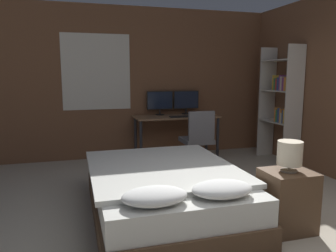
{
  "coord_description": "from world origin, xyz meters",
  "views": [
    {
      "loc": [
        -1.55,
        -2.01,
        1.52
      ],
      "look_at": [
        -0.21,
        2.62,
        0.75
      ],
      "focal_mm": 35.0,
      "sensor_mm": 36.0,
      "label": 1
    }
  ],
  "objects_px": {
    "nightstand": "(287,201)",
    "desk": "(176,121)",
    "bed": "(165,191)",
    "keyboard": "(180,117)",
    "monitor_right": "(186,101)",
    "monitor_left": "(160,101)",
    "bookshelf": "(283,99)",
    "bedside_lamp": "(290,153)",
    "office_chair": "(198,145)",
    "computer_mouse": "(194,116)"
  },
  "relations": [
    {
      "from": "bed",
      "to": "nightstand",
      "type": "height_order",
      "value": "nightstand"
    },
    {
      "from": "bedside_lamp",
      "to": "computer_mouse",
      "type": "height_order",
      "value": "bedside_lamp"
    },
    {
      "from": "keyboard",
      "to": "office_chair",
      "type": "height_order",
      "value": "office_chair"
    },
    {
      "from": "nightstand",
      "to": "bookshelf",
      "type": "distance_m",
      "value": 2.79
    },
    {
      "from": "nightstand",
      "to": "bedside_lamp",
      "type": "bearing_deg",
      "value": 180.0
    },
    {
      "from": "nightstand",
      "to": "keyboard",
      "type": "distance_m",
      "value": 2.84
    },
    {
      "from": "desk",
      "to": "monitor_left",
      "type": "bearing_deg",
      "value": 141.74
    },
    {
      "from": "bed",
      "to": "nightstand",
      "type": "bearing_deg",
      "value": -32.9
    },
    {
      "from": "bookshelf",
      "to": "desk",
      "type": "bearing_deg",
      "value": 155.44
    },
    {
      "from": "nightstand",
      "to": "monitor_right",
      "type": "bearing_deg",
      "value": 88.81
    },
    {
      "from": "bed",
      "to": "monitor_left",
      "type": "xyz_separation_m",
      "value": [
        0.61,
        2.51,
        0.76
      ]
    },
    {
      "from": "computer_mouse",
      "to": "bed",
      "type": "bearing_deg",
      "value": -118.1
    },
    {
      "from": "keyboard",
      "to": "computer_mouse",
      "type": "relative_size",
      "value": 5.0
    },
    {
      "from": "nightstand",
      "to": "bedside_lamp",
      "type": "relative_size",
      "value": 2.03
    },
    {
      "from": "desk",
      "to": "monitor_left",
      "type": "distance_m",
      "value": 0.47
    },
    {
      "from": "nightstand",
      "to": "desk",
      "type": "bearing_deg",
      "value": 93.6
    },
    {
      "from": "nightstand",
      "to": "office_chair",
      "type": "relative_size",
      "value": 0.63
    },
    {
      "from": "bed",
      "to": "office_chair",
      "type": "relative_size",
      "value": 2.2
    },
    {
      "from": "computer_mouse",
      "to": "desk",
      "type": "bearing_deg",
      "value": 143.38
    },
    {
      "from": "computer_mouse",
      "to": "bookshelf",
      "type": "distance_m",
      "value": 1.54
    },
    {
      "from": "bedside_lamp",
      "to": "monitor_left",
      "type": "height_order",
      "value": "monitor_left"
    },
    {
      "from": "monitor_left",
      "to": "monitor_right",
      "type": "bearing_deg",
      "value": 0.0
    },
    {
      "from": "desk",
      "to": "office_chair",
      "type": "distance_m",
      "value": 0.84
    },
    {
      "from": "bedside_lamp",
      "to": "desk",
      "type": "height_order",
      "value": "bedside_lamp"
    },
    {
      "from": "bedside_lamp",
      "to": "keyboard",
      "type": "distance_m",
      "value": 2.79
    },
    {
      "from": "bed",
      "to": "bookshelf",
      "type": "relative_size",
      "value": 1.06
    },
    {
      "from": "desk",
      "to": "bookshelf",
      "type": "relative_size",
      "value": 0.76
    },
    {
      "from": "monitor_left",
      "to": "desk",
      "type": "bearing_deg",
      "value": -38.26
    },
    {
      "from": "bedside_lamp",
      "to": "office_chair",
      "type": "relative_size",
      "value": 0.31
    },
    {
      "from": "desk",
      "to": "keyboard",
      "type": "distance_m",
      "value": 0.22
    },
    {
      "from": "nightstand",
      "to": "desk",
      "type": "relative_size",
      "value": 0.4
    },
    {
      "from": "nightstand",
      "to": "computer_mouse",
      "type": "height_order",
      "value": "computer_mouse"
    },
    {
      "from": "monitor_right",
      "to": "monitor_left",
      "type": "bearing_deg",
      "value": 180.0
    },
    {
      "from": "nightstand",
      "to": "keyboard",
      "type": "xyz_separation_m",
      "value": [
        -0.19,
        2.79,
        0.48
      ]
    },
    {
      "from": "bed",
      "to": "keyboard",
      "type": "relative_size",
      "value": 5.99
    },
    {
      "from": "monitor_right",
      "to": "bookshelf",
      "type": "relative_size",
      "value": 0.24
    },
    {
      "from": "desk",
      "to": "monitor_right",
      "type": "relative_size",
      "value": 3.11
    },
    {
      "from": "monitor_left",
      "to": "computer_mouse",
      "type": "distance_m",
      "value": 0.69
    },
    {
      "from": "bedside_lamp",
      "to": "desk",
      "type": "xyz_separation_m",
      "value": [
        -0.19,
        2.99,
        -0.1
      ]
    },
    {
      "from": "monitor_right",
      "to": "bookshelf",
      "type": "bearing_deg",
      "value": -34.3
    },
    {
      "from": "keyboard",
      "to": "monitor_right",
      "type": "bearing_deg",
      "value": 57.41
    },
    {
      "from": "monitor_left",
      "to": "computer_mouse",
      "type": "height_order",
      "value": "monitor_left"
    },
    {
      "from": "bedside_lamp",
      "to": "monitor_left",
      "type": "distance_m",
      "value": 3.23
    },
    {
      "from": "monitor_left",
      "to": "bed",
      "type": "bearing_deg",
      "value": -103.62
    },
    {
      "from": "office_chair",
      "to": "bookshelf",
      "type": "bearing_deg",
      "value": 0.96
    },
    {
      "from": "desk",
      "to": "keyboard",
      "type": "bearing_deg",
      "value": -90.0
    },
    {
      "from": "monitor_left",
      "to": "keyboard",
      "type": "bearing_deg",
      "value": -57.41
    },
    {
      "from": "bedside_lamp",
      "to": "bookshelf",
      "type": "xyz_separation_m",
      "value": [
        1.47,
        2.23,
        0.33
      ]
    },
    {
      "from": "nightstand",
      "to": "monitor_left",
      "type": "height_order",
      "value": "monitor_left"
    },
    {
      "from": "bed",
      "to": "monitor_right",
      "type": "height_order",
      "value": "monitor_right"
    }
  ]
}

